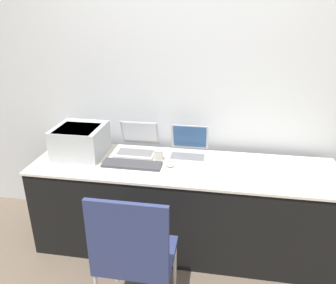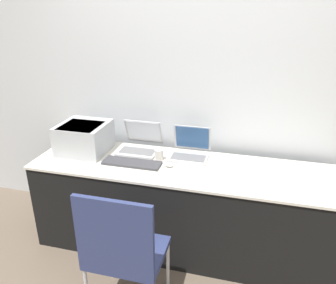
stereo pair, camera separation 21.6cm
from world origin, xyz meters
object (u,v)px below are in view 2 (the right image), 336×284
at_px(mouse, 169,165).
at_px(laptop_left, 140,144).
at_px(laptop_right, 190,150).
at_px(chair, 122,248).
at_px(printer, 84,137).
at_px(external_keyboard, 132,163).
at_px(coffee_cup, 159,154).

bearing_deg(mouse, laptop_left, 141.91).
height_order(laptop_right, chair, laptop_right).
bearing_deg(printer, laptop_left, 18.17).
distance_m(laptop_right, external_keyboard, 0.50).
bearing_deg(external_keyboard, laptop_right, 32.37).
xyz_separation_m(mouse, chair, (-0.11, -0.73, -0.23)).
xyz_separation_m(laptop_right, mouse, (-0.12, -0.24, -0.04)).
distance_m(laptop_left, mouse, 0.42).
relative_size(laptop_left, chair, 0.36).
bearing_deg(mouse, chair, -98.44).
relative_size(mouse, chair, 0.07).
height_order(printer, chair, printer).
bearing_deg(coffee_cup, laptop_right, 29.93).
relative_size(laptop_right, coffee_cup, 3.35).
relative_size(external_keyboard, chair, 0.49).
height_order(printer, laptop_left, printer).
xyz_separation_m(external_keyboard, chair, (0.19, -0.71, -0.22)).
distance_m(laptop_left, external_keyboard, 0.29).
xyz_separation_m(printer, laptop_left, (0.45, 0.15, -0.08)).
bearing_deg(laptop_left, external_keyboard, -84.30).
bearing_deg(printer, mouse, -7.94).
xyz_separation_m(coffee_cup, chair, (0.00, -0.84, -0.26)).
bearing_deg(laptop_left, laptop_right, -2.57).
distance_m(laptop_right, mouse, 0.27).
height_order(external_keyboard, coffee_cup, coffee_cup).
height_order(printer, coffee_cup, printer).
xyz_separation_m(laptop_left, chair, (0.22, -0.99, -0.27)).
xyz_separation_m(laptop_right, chair, (-0.23, -0.97, -0.27)).
distance_m(printer, chair, 1.13).
height_order(laptop_left, external_keyboard, laptop_left).
bearing_deg(mouse, external_keyboard, -174.57).
xyz_separation_m(printer, laptop_right, (0.90, 0.13, -0.08)).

